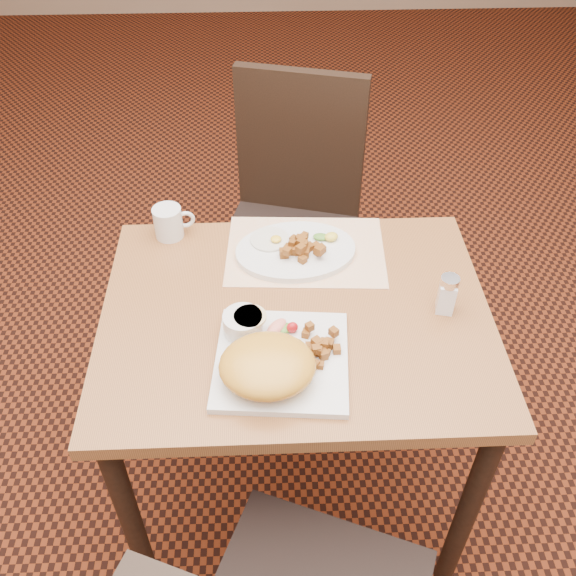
# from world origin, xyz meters

# --- Properties ---
(ground) EXTENTS (8.00, 8.00, 0.00)m
(ground) POSITION_xyz_m (0.00, 0.00, 0.00)
(ground) COLOR black
(ground) RESTS_ON ground
(table) EXTENTS (0.90, 0.70, 0.75)m
(table) POSITION_xyz_m (0.00, 0.00, 0.64)
(table) COLOR #9B5D2F
(table) RESTS_ON ground
(chair_far) EXTENTS (0.52, 0.52, 0.97)m
(chair_far) POSITION_xyz_m (0.02, 0.69, 0.54)
(chair_far) COLOR black
(chair_far) RESTS_ON ground
(placemat) EXTENTS (0.42, 0.30, 0.00)m
(placemat) POSITION_xyz_m (0.03, 0.22, 0.75)
(placemat) COLOR white
(placemat) RESTS_ON table
(plate_square) EXTENTS (0.30, 0.30, 0.02)m
(plate_square) POSITION_xyz_m (-0.04, -0.15, 0.76)
(plate_square) COLOR silver
(plate_square) RESTS_ON table
(plate_oval) EXTENTS (0.33, 0.26, 0.02)m
(plate_oval) POSITION_xyz_m (0.01, 0.21, 0.76)
(plate_oval) COLOR silver
(plate_oval) RESTS_ON placemat
(hollandaise_mound) EXTENTS (0.20, 0.18, 0.07)m
(hollandaise_mound) POSITION_xyz_m (-0.07, -0.20, 0.80)
(hollandaise_mound) COLOR gold
(hollandaise_mound) RESTS_ON plate_square
(ramekin) EXTENTS (0.10, 0.09, 0.05)m
(ramekin) POSITION_xyz_m (-0.12, -0.07, 0.79)
(ramekin) COLOR silver
(ramekin) RESTS_ON plate_square
(garnish_sq) EXTENTS (0.08, 0.07, 0.03)m
(garnish_sq) POSITION_xyz_m (-0.03, -0.07, 0.78)
(garnish_sq) COLOR #387223
(garnish_sq) RESTS_ON plate_square
(fried_egg) EXTENTS (0.10, 0.10, 0.02)m
(fried_egg) POSITION_xyz_m (-0.05, 0.24, 0.77)
(fried_egg) COLOR white
(fried_egg) RESTS_ON plate_oval
(garnish_ov) EXTENTS (0.07, 0.04, 0.02)m
(garnish_ov) POSITION_xyz_m (0.09, 0.24, 0.78)
(garnish_ov) COLOR #387223
(garnish_ov) RESTS_ON plate_oval
(salt_shaker) EXTENTS (0.05, 0.05, 0.10)m
(salt_shaker) POSITION_xyz_m (0.34, -0.00, 0.80)
(salt_shaker) COLOR white
(salt_shaker) RESTS_ON table
(coffee_mug) EXTENTS (0.11, 0.07, 0.08)m
(coffee_mug) POSITION_xyz_m (-0.32, 0.30, 0.79)
(coffee_mug) COLOR silver
(coffee_mug) RESTS_ON table
(home_fries_sq) EXTENTS (0.10, 0.12, 0.03)m
(home_fries_sq) POSITION_xyz_m (0.04, -0.13, 0.78)
(home_fries_sq) COLOR #8D4E16
(home_fries_sq) RESTS_ON plate_square
(home_fries_ov) EXTENTS (0.12, 0.10, 0.04)m
(home_fries_ov) POSITION_xyz_m (0.02, 0.19, 0.78)
(home_fries_ov) COLOR #8D4E16
(home_fries_ov) RESTS_ON plate_oval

